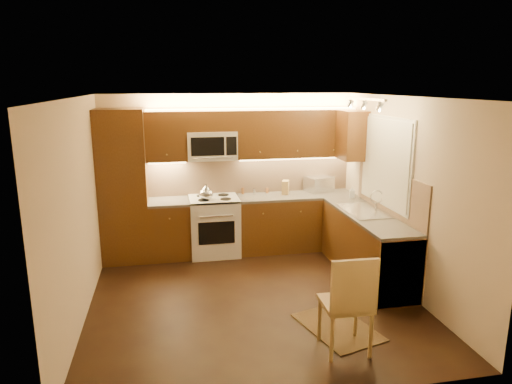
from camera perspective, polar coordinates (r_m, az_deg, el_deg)
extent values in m
cube|color=black|center=(6.02, -0.40, -12.93)|extent=(4.00, 4.00, 0.01)
cube|color=beige|center=(5.40, -0.44, 11.60)|extent=(4.00, 4.00, 0.01)
cube|color=#CCB495|center=(7.51, -3.26, 2.44)|extent=(4.00, 0.01, 2.50)
cube|color=#CCB495|center=(3.73, 5.37, -8.95)|extent=(4.00, 0.01, 2.50)
cube|color=#CCB495|center=(5.58, -21.06, -2.25)|extent=(0.01, 4.00, 2.50)
cube|color=#CCB495|center=(6.26, 17.88, -0.38)|extent=(0.01, 4.00, 2.50)
cube|color=#44260E|center=(7.20, -16.04, 0.65)|extent=(0.70, 0.60, 2.30)
cube|color=#44260E|center=(7.35, -10.54, -4.60)|extent=(0.62, 0.60, 0.86)
cube|color=#3B3836|center=(7.23, -10.69, -1.20)|extent=(0.62, 0.60, 0.04)
cube|color=#44260E|center=(7.63, 4.91, -3.76)|extent=(1.92, 0.60, 0.86)
cube|color=#3B3836|center=(7.51, 4.97, -0.47)|extent=(1.92, 0.60, 0.04)
cube|color=#44260E|center=(6.69, 13.47, -6.55)|extent=(0.60, 2.00, 0.86)
cube|color=#3B3836|center=(6.56, 13.68, -2.84)|extent=(0.60, 2.00, 0.04)
cube|color=silver|center=(6.11, 16.20, -8.67)|extent=(0.58, 0.60, 0.84)
cube|color=tan|center=(7.56, -0.62, 2.15)|extent=(3.30, 0.02, 0.60)
cube|color=tan|center=(6.61, 16.12, -0.01)|extent=(0.02, 2.00, 0.60)
cube|color=#44260E|center=(7.17, -11.04, 6.76)|extent=(0.62, 0.35, 0.75)
cube|color=#44260E|center=(7.46, 4.86, 7.20)|extent=(1.92, 0.35, 0.75)
cube|color=#44260E|center=(7.19, -5.55, 8.72)|extent=(0.76, 0.35, 0.31)
cube|color=#44260E|center=(7.32, 11.75, 6.86)|extent=(0.35, 0.50, 0.75)
cube|color=silver|center=(6.66, 15.72, 3.63)|extent=(0.03, 1.44, 1.24)
cube|color=silver|center=(6.65, 15.57, 3.63)|extent=(0.02, 1.36, 1.16)
cube|color=silver|center=(6.25, 13.21, 11.12)|extent=(0.04, 1.20, 0.03)
cube|color=silver|center=(7.75, 7.75, 0.98)|extent=(0.49, 0.43, 0.25)
cube|color=tan|center=(7.51, 3.65, 0.58)|extent=(0.16, 0.19, 0.22)
cylinder|color=silver|center=(7.48, -0.23, 0.05)|extent=(0.05, 0.05, 0.09)
cylinder|color=brown|center=(7.51, -1.64, 0.14)|extent=(0.05, 0.05, 0.10)
cylinder|color=silver|center=(7.62, 1.39, 0.26)|extent=(0.05, 0.05, 0.09)
cylinder|color=#9B5E2E|center=(7.58, 1.40, 0.19)|extent=(0.05, 0.05, 0.09)
imported|color=silver|center=(7.42, 11.74, 0.01)|extent=(0.10, 0.11, 0.18)
cube|color=black|center=(5.45, 10.01, -16.07)|extent=(0.88, 1.10, 0.01)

